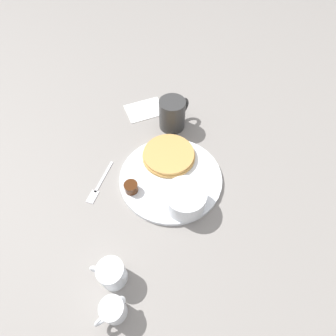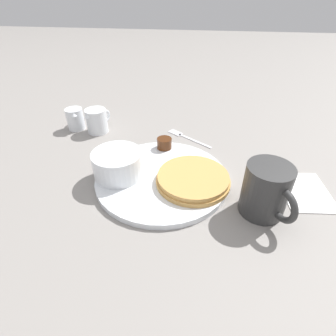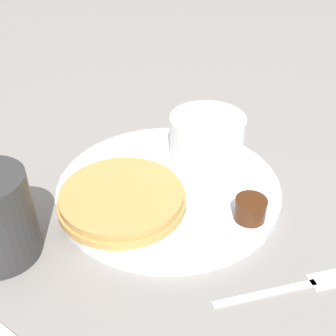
# 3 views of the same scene
# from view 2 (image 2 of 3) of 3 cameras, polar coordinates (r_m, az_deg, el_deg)

# --- Properties ---
(ground_plane) EXTENTS (4.00, 4.00, 0.00)m
(ground_plane) POSITION_cam_2_polar(r_m,az_deg,el_deg) (0.55, -1.35, -2.60)
(ground_plane) COLOR gray
(plate) EXTENTS (0.27, 0.27, 0.01)m
(plate) POSITION_cam_2_polar(r_m,az_deg,el_deg) (0.54, -1.35, -2.11)
(plate) COLOR white
(plate) RESTS_ON ground_plane
(pancake_stack) EXTENTS (0.15, 0.15, 0.02)m
(pancake_stack) POSITION_cam_2_polar(r_m,az_deg,el_deg) (0.52, 5.48, -2.37)
(pancake_stack) COLOR tan
(pancake_stack) RESTS_ON plate
(bowl) EXTENTS (0.10, 0.10, 0.05)m
(bowl) POSITION_cam_2_polar(r_m,az_deg,el_deg) (0.54, -10.91, 1.04)
(bowl) COLOR white
(bowl) RESTS_ON plate
(syrup_cup) EXTENTS (0.04, 0.04, 0.03)m
(syrup_cup) POSITION_cam_2_polar(r_m,az_deg,el_deg) (0.62, -0.80, 5.40)
(syrup_cup) COLOR #47230F
(syrup_cup) RESTS_ON plate
(butter_ramekin) EXTENTS (0.04, 0.04, 0.04)m
(butter_ramekin) POSITION_cam_2_polar(r_m,az_deg,el_deg) (0.56, -12.14, 0.83)
(butter_ramekin) COLOR white
(butter_ramekin) RESTS_ON plate
(coffee_mug) EXTENTS (0.11, 0.08, 0.10)m
(coffee_mug) POSITION_cam_2_polar(r_m,az_deg,el_deg) (0.48, 20.62, -4.69)
(coffee_mug) COLOR #333333
(coffee_mug) RESTS_ON ground_plane
(creamer_pitcher_near) EXTENTS (0.07, 0.06, 0.07)m
(creamer_pitcher_near) POSITION_cam_2_polar(r_m,az_deg,el_deg) (0.74, -15.21, 9.95)
(creamer_pitcher_near) COLOR white
(creamer_pitcher_near) RESTS_ON ground_plane
(creamer_pitcher_far) EXTENTS (0.07, 0.05, 0.06)m
(creamer_pitcher_far) POSITION_cam_2_polar(r_m,az_deg,el_deg) (0.78, -19.53, 10.11)
(creamer_pitcher_far) COLOR white
(creamer_pitcher_far) RESTS_ON ground_plane
(fork) EXTENTS (0.09, 0.12, 0.00)m
(fork) POSITION_cam_2_polar(r_m,az_deg,el_deg) (0.70, 3.68, 6.90)
(fork) COLOR silver
(fork) RESTS_ON ground_plane
(napkin) EXTENTS (0.13, 0.10, 0.00)m
(napkin) POSITION_cam_2_polar(r_m,az_deg,el_deg) (0.58, 27.69, -4.53)
(napkin) COLOR white
(napkin) RESTS_ON ground_plane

